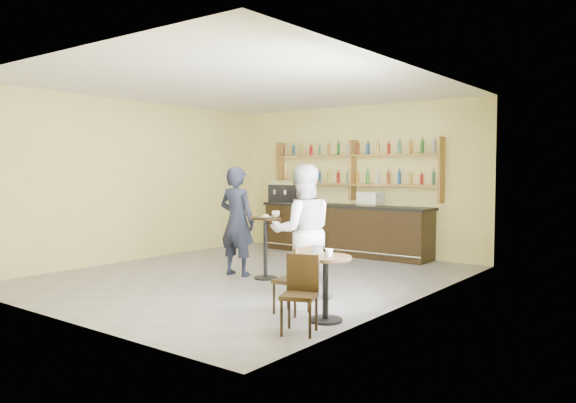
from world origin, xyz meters
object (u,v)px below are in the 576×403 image
Objects in this scene: espresso_machine at (286,191)px; man_main at (237,221)px; pedestal_table at (265,248)px; chair_south at (299,295)px; chair_west at (291,280)px; patron_second at (303,231)px; cafe_table at (325,289)px; pastry_case at (370,199)px; bar_counter at (345,229)px.

espresso_machine is 0.38× the size of man_main.
chair_south is (2.30, -2.19, -0.09)m from pedestal_table.
patron_second is (-0.40, 0.79, 0.52)m from chair_west.
chair_south reaches higher than cafe_table.
man_main is 2.02m from patron_second.
pastry_case reaches higher than chair_south.
pedestal_table is 3.18m from chair_south.
pastry_case is at bearing -121.79° from patron_second.
patron_second is (3.30, -3.91, -0.38)m from espresso_machine.
chair_south is (0.60, -0.65, 0.00)m from chair_west.
cafe_table is 0.55m from chair_west.
bar_counter is at bearing -9.57° from espresso_machine.
cafe_table is at bearing 91.02° from patron_second.
bar_counter is at bearing 97.41° from pedestal_table.
patron_second is at bearing -29.82° from pedestal_table.
patron_second reaches higher than pedestal_table.
espresso_machine is (-1.59, 0.00, 0.79)m from bar_counter.
pedestal_table is 0.55× the size of patron_second.
patron_second is at bearing 102.48° from chair_south.
cafe_table is 0.60m from chair_south.
pastry_case is at bearing 89.13° from chair_south.
bar_counter is 4.60× the size of chair_west.
espresso_machine is 0.83× the size of chair_west.
man_main reaches higher than pastry_case.
espresso_machine is 6.44m from cafe_table.
chair_west is (2.11, -4.70, -0.10)m from bar_counter.
man_main is 2.18× the size of chair_west.
pedestal_table is 2.30m from chair_west.
espresso_machine is 6.05m from chair_west.
pedestal_table is at bearing 114.19° from chair_south.
bar_counter is at bearing -159.58° from chair_west.
pastry_case is 0.45× the size of pedestal_table.
pastry_case is at bearing -9.57° from espresso_machine.
pedestal_table is (-0.21, -3.16, -0.69)m from pastry_case.
espresso_machine is at bearing 180.00° from bar_counter.
bar_counter is at bearing -98.74° from man_main.
bar_counter is 3.19m from pedestal_table.
pastry_case reaches higher than pedestal_table.
chair_south is at bearing 138.03° from man_main.
patron_second reaches higher than man_main.
espresso_machine is 6.92m from chair_south.
man_main is at bearing 151.64° from cafe_table.
espresso_machine reaches higher than cafe_table.
pastry_case is 0.25× the size of patron_second.
patron_second is (1.71, -3.91, 0.41)m from bar_counter.
man_main is at bearing -126.72° from chair_west.
pastry_case is 5.80m from chair_south.
bar_counter is 8.39× the size of pastry_case.
man_main is (-0.80, -3.21, -0.27)m from pastry_case.
espresso_machine is at bearing 131.83° from cafe_table.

